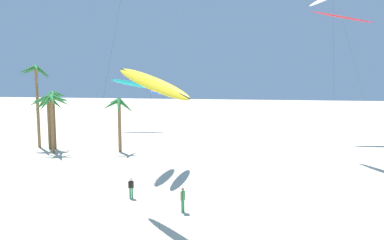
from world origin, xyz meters
name	(u,v)px	position (x,y,z in m)	size (l,w,h in m)	color
palm_tree_0	(49,106)	(-24.17, 41.10, 5.56)	(4.71, 4.48, 6.94)	brown
palm_tree_1	(36,80)	(-26.24, 41.86, 8.75)	(4.18, 3.90, 10.73)	olive
palm_tree_2	(51,104)	(-22.38, 38.79, 5.98)	(4.90, 4.33, 7.18)	olive
palm_tree_3	(53,102)	(-23.53, 41.12, 6.05)	(3.52, 3.42, 7.45)	brown
palm_tree_4	(119,109)	(-14.67, 40.82, 5.26)	(4.01, 4.21, 6.66)	olive
flying_kite_2	(134,84)	(-18.91, 58.83, 7.97)	(8.24, 10.13, 9.21)	#19B2B7
flying_kite_3	(342,17)	(13.49, 55.56, 17.67)	(8.85, 9.80, 18.84)	red
flying_kite_5	(162,91)	(-7.03, 32.57, 7.79)	(4.21, 10.59, 8.15)	blue
flying_kite_9	(150,82)	(-4.68, 20.80, 8.82)	(6.84, 6.76, 10.10)	yellow
person_foreground_walker	(183,199)	(-2.98, 22.41, 0.96)	(0.29, 0.48, 1.74)	#338E56
person_near_right	(131,187)	(-7.41, 24.56, 0.88)	(0.51, 0.24, 1.60)	#338E56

